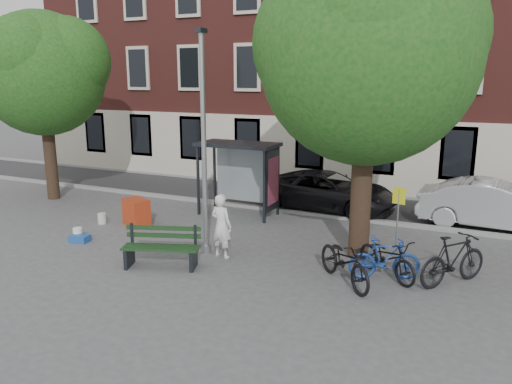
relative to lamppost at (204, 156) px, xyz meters
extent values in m
plane|color=#4C4C4F|center=(0.00, 0.00, -2.78)|extent=(90.00, 90.00, 0.00)
cube|color=#28282B|center=(0.00, 7.00, -2.78)|extent=(40.00, 4.00, 0.01)
cube|color=gray|center=(0.00, 5.00, -2.72)|extent=(40.00, 0.25, 0.12)
cube|color=gray|center=(0.00, 9.00, -2.72)|extent=(40.00, 0.25, 0.12)
cube|color=brown|center=(0.00, 13.00, 4.22)|extent=(30.00, 8.00, 14.00)
cylinder|color=#9EA0A3|center=(0.00, 0.00, 0.22)|extent=(0.14, 0.14, 6.00)
cylinder|color=#9EA0A3|center=(0.00, 0.00, -2.66)|extent=(0.28, 0.28, 0.24)
cube|color=#1E2328|center=(0.00, 0.00, 3.27)|extent=(0.18, 0.35, 0.12)
cylinder|color=black|center=(4.00, 1.50, -1.08)|extent=(0.56, 0.56, 3.40)
sphere|color=#174B16|center=(4.00, 1.50, 2.62)|extent=(5.60, 5.60, 5.60)
sphere|color=#174B16|center=(4.90, 1.90, 3.12)|extent=(3.92, 3.92, 3.92)
sphere|color=#174B16|center=(3.20, 1.20, 2.92)|extent=(4.20, 4.20, 4.20)
sphere|color=#174B16|center=(4.20, 0.60, 3.22)|extent=(3.64, 3.64, 3.64)
cylinder|color=black|center=(-9.00, 3.00, -1.18)|extent=(0.48, 0.48, 3.20)
sphere|color=#174B16|center=(-9.00, 3.00, 2.22)|extent=(4.80, 4.80, 4.80)
sphere|color=#174B16|center=(-8.10, 3.40, 2.72)|extent=(3.36, 3.36, 3.36)
sphere|color=#174B16|center=(-9.80, 2.70, 2.52)|extent=(3.60, 3.60, 3.60)
sphere|color=#174B16|center=(-8.80, 2.10, 2.82)|extent=(3.12, 3.12, 3.12)
cube|color=#1E2328|center=(-2.30, 3.40, -1.53)|extent=(0.08, 0.08, 2.50)
cube|color=#1E2328|center=(0.30, 3.40, -1.53)|extent=(0.08, 0.08, 2.50)
cube|color=#1E2328|center=(-2.30, 4.60, -1.53)|extent=(0.08, 0.08, 2.50)
cube|color=#1E2328|center=(0.30, 4.60, -1.53)|extent=(0.08, 0.08, 2.50)
cube|color=#1E2328|center=(-1.00, 4.00, -0.22)|extent=(2.85, 1.45, 0.12)
cube|color=#8C999E|center=(-1.00, 4.60, -1.41)|extent=(2.34, 0.04, 2.00)
cube|color=#1E2328|center=(0.30, 4.00, -1.41)|extent=(0.12, 1.14, 2.12)
cube|color=#D84C19|center=(0.37, 4.00, -1.41)|extent=(0.02, 0.90, 1.62)
imported|color=white|center=(0.56, -0.12, -1.89)|extent=(0.72, 0.53, 1.79)
cube|color=#1E2328|center=(-1.31, -1.76, -2.53)|extent=(0.30, 0.63, 0.52)
cube|color=#1E2328|center=(0.31, -1.19, -2.53)|extent=(0.30, 0.63, 0.52)
cube|color=#183719|center=(-0.43, -1.67, -2.24)|extent=(1.94, 0.80, 0.05)
cube|color=#183719|center=(-0.50, -1.47, -2.24)|extent=(1.94, 0.80, 0.05)
cube|color=#183719|center=(-0.57, -1.28, -2.24)|extent=(1.94, 0.80, 0.05)
cube|color=#183719|center=(-0.61, -1.17, -2.02)|extent=(1.91, 0.72, 0.11)
cube|color=#183719|center=(-0.61, -1.17, -1.81)|extent=(1.91, 0.72, 0.11)
imported|color=black|center=(4.98, 0.32, -2.26)|extent=(2.00, 1.76, 1.04)
imported|color=#1B3F95|center=(4.95, 0.18, -2.26)|extent=(1.80, 1.14, 1.05)
imported|color=black|center=(4.13, -0.50, -2.20)|extent=(2.11, 2.11, 1.16)
imported|color=black|center=(6.50, 0.55, -2.16)|extent=(1.76, 2.00, 1.25)
imported|color=black|center=(1.73, 6.00, -2.07)|extent=(5.31, 2.70, 1.44)
imported|color=#ADB0B5|center=(7.40, 6.00, -2.00)|extent=(4.83, 1.85, 1.57)
cube|color=#A93216|center=(-3.50, 1.36, -2.33)|extent=(1.07, 0.91, 0.90)
cube|color=#214C99|center=(-3.97, -0.78, -2.68)|extent=(0.61, 0.49, 0.20)
cylinder|color=white|center=(-4.21, -0.62, -2.60)|extent=(0.31, 0.31, 0.36)
cylinder|color=silver|center=(-4.69, 1.00, -2.60)|extent=(0.34, 0.34, 0.36)
cylinder|color=silver|center=(-4.14, 1.94, -2.60)|extent=(0.34, 0.34, 0.36)
cylinder|color=#9EA0A3|center=(4.97, 1.74, -1.81)|extent=(0.04, 0.04, 1.95)
cube|color=yellow|center=(4.97, 1.74, -1.00)|extent=(0.35, 0.11, 0.45)
camera|label=1|loc=(6.93, -11.61, 2.10)|focal=35.00mm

